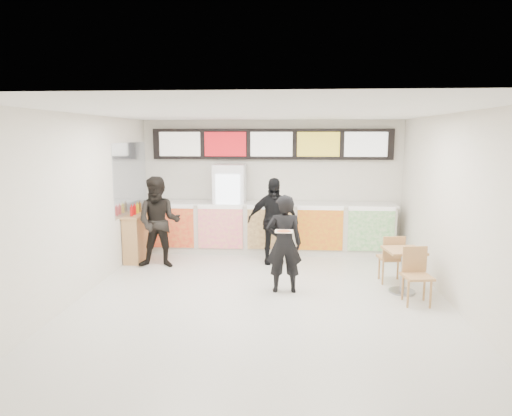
# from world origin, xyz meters

# --- Properties ---
(floor) EXTENTS (7.00, 7.00, 0.00)m
(floor) POSITION_xyz_m (0.00, 0.00, 0.00)
(floor) COLOR beige
(floor) RESTS_ON ground
(ceiling) EXTENTS (7.00, 7.00, 0.00)m
(ceiling) POSITION_xyz_m (0.00, 0.00, 3.00)
(ceiling) COLOR white
(ceiling) RESTS_ON wall_back
(wall_back) EXTENTS (6.00, 0.00, 6.00)m
(wall_back) POSITION_xyz_m (0.00, 3.50, 1.50)
(wall_back) COLOR silver
(wall_back) RESTS_ON floor
(wall_left) EXTENTS (0.00, 7.00, 7.00)m
(wall_left) POSITION_xyz_m (-3.00, 0.00, 1.50)
(wall_left) COLOR silver
(wall_left) RESTS_ON floor
(wall_right) EXTENTS (0.00, 7.00, 7.00)m
(wall_right) POSITION_xyz_m (3.00, 0.00, 1.50)
(wall_right) COLOR silver
(wall_right) RESTS_ON floor
(service_counter) EXTENTS (5.56, 0.77, 1.14)m
(service_counter) POSITION_xyz_m (0.00, 3.09, 0.57)
(service_counter) COLOR silver
(service_counter) RESTS_ON floor
(menu_board) EXTENTS (5.50, 0.14, 0.70)m
(menu_board) POSITION_xyz_m (0.00, 3.41, 2.45)
(menu_board) COLOR black
(menu_board) RESTS_ON wall_back
(drinks_fridge) EXTENTS (0.70, 0.67, 2.00)m
(drinks_fridge) POSITION_xyz_m (-0.93, 3.11, 1.00)
(drinks_fridge) COLOR white
(drinks_fridge) RESTS_ON floor
(mirror_panel) EXTENTS (0.01, 2.00, 1.50)m
(mirror_panel) POSITION_xyz_m (-2.99, 2.45, 1.75)
(mirror_panel) COLOR #B2B7BF
(mirror_panel) RESTS_ON wall_left
(customer_main) EXTENTS (0.64, 0.45, 1.68)m
(customer_main) POSITION_xyz_m (0.34, 0.41, 0.84)
(customer_main) COLOR black
(customer_main) RESTS_ON floor
(customer_left) EXTENTS (0.94, 0.75, 1.84)m
(customer_left) POSITION_xyz_m (-2.19, 1.72, 0.92)
(customer_left) COLOR black
(customer_left) RESTS_ON floor
(customer_mid) EXTENTS (1.09, 0.55, 1.79)m
(customer_mid) POSITION_xyz_m (0.09, 2.18, 0.90)
(customer_mid) COLOR black
(customer_mid) RESTS_ON floor
(pizza_slice) EXTENTS (0.36, 0.36, 0.02)m
(pizza_slice) POSITION_xyz_m (0.34, -0.04, 1.16)
(pizza_slice) COLOR beige
(pizza_slice) RESTS_ON customer_main
(cafe_table) EXTENTS (0.69, 1.57, 0.89)m
(cafe_table) POSITION_xyz_m (2.36, 0.52, 0.52)
(cafe_table) COLOR tan
(cafe_table) RESTS_ON floor
(condiment_ledge) EXTENTS (0.36, 0.90, 1.19)m
(condiment_ledge) POSITION_xyz_m (-2.82, 2.16, 0.51)
(condiment_ledge) COLOR tan
(condiment_ledge) RESTS_ON floor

